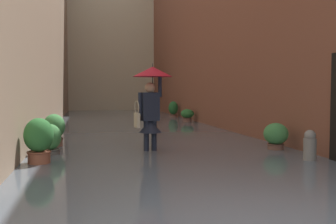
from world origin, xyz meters
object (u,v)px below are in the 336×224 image
Objects in this scene: potted_plant_mid_right at (39,142)px; potted_plant_near_right at (54,132)px; person_wading at (151,95)px; potted_plant_near_left at (187,116)px; mooring_bollard at (310,149)px; potted_plant_far_right at (50,142)px; potted_plant_far_left at (173,110)px; potted_plant_mid_left at (276,137)px.

potted_plant_near_right is at bearing -92.63° from potted_plant_mid_right.
person_wading is at bearing -155.50° from potted_plant_mid_right.
potted_plant_near_left is 0.95× the size of mooring_bollard.
potted_plant_near_left is 0.89× the size of potted_plant_far_right.
potted_plant_mid_right reaches higher than potted_plant_near_left.
person_wading is 3.44m from mooring_bollard.
potted_plant_near_left is 8.15m from potted_plant_near_right.
potted_plant_mid_right reaches higher than potted_plant_near_right.
potted_plant_near_left is (-2.84, -7.54, -0.97)m from person_wading.
potted_plant_near_left is 0.75× the size of potted_plant_near_right.
potted_plant_far_right is 0.80× the size of potted_plant_mid_right.
person_wading is at bearing 74.60° from potted_plant_far_left.
person_wading reaches higher than potted_plant_near_left.
potted_plant_mid_right is at bearing -8.74° from mooring_bollard.
potted_plant_mid_left is at bearing 171.90° from person_wading.
potted_plant_mid_left is 0.96× the size of potted_plant_far_right.
potted_plant_near_left is at bearing -123.27° from potted_plant_far_right.
person_wading reaches higher than potted_plant_near_right.
potted_plant_mid_right reaches higher than mooring_bollard.
potted_plant_far_right is at bearing 56.73° from potted_plant_near_left.
potted_plant_far_right is 5.20m from mooring_bollard.
potted_plant_mid_right is 1.06× the size of potted_plant_near_right.
potted_plant_far_left reaches higher than potted_plant_mid_left.
person_wading is 2.34m from potted_plant_far_right.
potted_plant_far_right is (4.92, -0.35, -0.02)m from potted_plant_mid_left.
potted_plant_mid_right is (5.09, 8.56, 0.13)m from potted_plant_near_left.
potted_plant_near_right is (2.15, -1.09, -0.87)m from person_wading.
potted_plant_far_right is (4.98, 7.58, 0.00)m from potted_plant_near_left.
potted_plant_far_right reaches higher than mooring_bollard.
potted_plant_near_left is at bearing -90.51° from mooring_bollard.
potted_plant_near_left is at bearing -90.37° from potted_plant_mid_left.
potted_plant_far_right is 11.73m from potted_plant_far_left.
potted_plant_mid_left is 7.94m from potted_plant_near_left.
person_wading is 2.80× the size of mooring_bollard.
potted_plant_near_right is at bearing -89.16° from potted_plant_far_right.
potted_plant_near_right is at bearing 61.85° from potted_plant_far_left.
person_wading reaches higher than potted_plant_far_left.
person_wading reaches higher than potted_plant_far_right.
potted_plant_far_left is 1.02× the size of potted_plant_near_right.
potted_plant_far_right is 1.14m from potted_plant_near_right.
potted_plant_far_left is (-2.90, -10.54, -0.88)m from person_wading.
potted_plant_mid_left is 4.94m from potted_plant_far_right.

